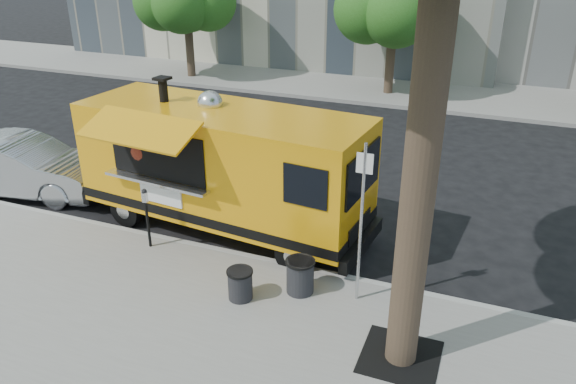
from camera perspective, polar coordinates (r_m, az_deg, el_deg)
name	(u,v)px	position (r m, az deg, el deg)	size (l,w,h in m)	color
ground	(305,248)	(12.15, 1.76, -5.74)	(120.00, 120.00, 0.00)	black
sidewalk	(217,368)	(9.17, -7.20, -17.32)	(60.00, 6.00, 0.15)	gray
curb	(290,267)	(11.37, 0.15, -7.66)	(60.00, 0.14, 0.16)	#999993
far_sidewalk	(415,92)	(24.38, 12.81, 9.90)	(60.00, 5.00, 0.15)	gray
tree_well	(400,357)	(9.34, 11.33, -16.09)	(1.20, 1.20, 0.02)	black
sign_post	(362,216)	(9.57, 7.48, -2.38)	(0.28, 0.06, 3.00)	silver
parking_meter	(146,211)	(11.90, -14.19, -1.90)	(0.11, 0.11, 1.33)	black
food_truck	(221,165)	(12.35, -6.79, 2.70)	(6.90, 3.43, 3.32)	orange
sedan	(23,166)	(15.87, -25.34, 2.37)	(1.57, 4.51, 1.48)	#A3A5AA
trash_bin_left	(240,283)	(10.26, -4.88, -9.24)	(0.48, 0.48, 0.58)	black
trash_bin_right	(300,275)	(10.37, 1.24, -8.44)	(0.55, 0.55, 0.66)	black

